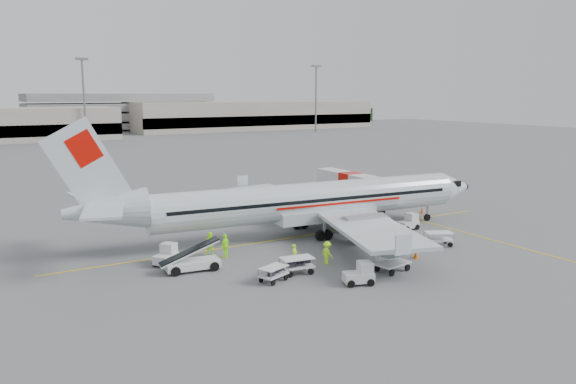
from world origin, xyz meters
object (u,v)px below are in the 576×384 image
tug_aft (166,255)px  aircraft (312,176)px  jet_bridge (350,189)px  belt_loader (192,252)px  tug_fore (408,222)px  tug_mid (358,273)px

tug_aft → aircraft: bearing=-30.8°
jet_bridge → belt_loader: jet_bridge is taller
tug_fore → tug_aft: bearing=174.7°
tug_fore → tug_aft: 23.51m
jet_bridge → aircraft: bearing=-140.6°
jet_bridge → tug_aft: bearing=-156.1°
tug_fore → tug_mid: bearing=-146.9°
jet_bridge → tug_aft: (-25.65, -11.02, -1.15)m
aircraft → belt_loader: bearing=-155.7°
belt_loader → tug_aft: belt_loader is taller
belt_loader → aircraft: bearing=25.6°
tug_fore → tug_mid: tug_mid is taller
aircraft → belt_loader: size_ratio=7.50×
aircraft → tug_fore: 10.53m
tug_fore → tug_aft: (-23.49, 0.94, 0.01)m
belt_loader → tug_aft: bearing=123.0°
aircraft → tug_mid: size_ratio=19.56×
jet_bridge → tug_aft: 27.94m
jet_bridge → tug_fore: bearing=-99.5°
jet_bridge → belt_loader: (-24.45, -13.44, -0.51)m
tug_aft → belt_loader: bearing=-102.8°
aircraft → tug_mid: bearing=-104.6°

